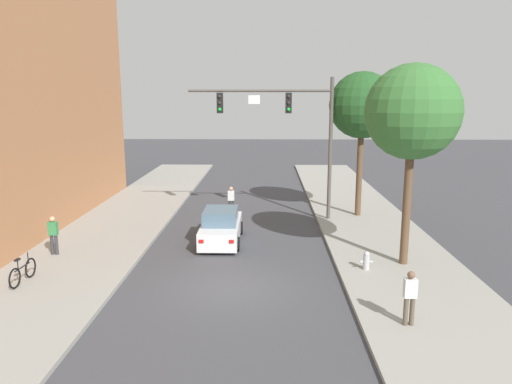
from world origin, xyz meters
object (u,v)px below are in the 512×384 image
pedestrian_sidewalk_left_walker (53,233)px  pedestrian_sidewalk_right_walker (410,295)px  traffic_signal_mast (289,121)px  pedestrian_crossing_road (231,199)px  car_lead_white (221,227)px  bicycle_leaning (23,272)px  street_tree_nearest (413,113)px  fire_hydrant (366,260)px  street_tree_second (362,106)px

pedestrian_sidewalk_left_walker → pedestrian_sidewalk_right_walker: (12.99, -6.01, 0.00)m
traffic_signal_mast → pedestrian_crossing_road: traffic_signal_mast is taller
car_lead_white → pedestrian_sidewalk_left_walker: (-6.78, -2.34, 0.34)m
traffic_signal_mast → bicycle_leaning: bearing=-136.4°
street_tree_nearest → bicycle_leaning: bearing=-170.7°
pedestrian_sidewalk_left_walker → street_tree_nearest: bearing=-3.1°
fire_hydrant → street_tree_nearest: 5.83m
pedestrian_sidewalk_right_walker → street_tree_nearest: bearing=75.8°
pedestrian_crossing_road → bicycle_leaning: 12.53m
street_tree_second → car_lead_white: bearing=-146.6°
pedestrian_sidewalk_left_walker → pedestrian_crossing_road: (6.86, 7.55, -0.15)m
car_lead_white → traffic_signal_mast: bearing=50.1°
car_lead_white → fire_hydrant: 7.06m
traffic_signal_mast → pedestrian_sidewalk_left_walker: (-10.06, -6.28, -4.33)m
pedestrian_sidewalk_right_walker → bicycle_leaning: pedestrian_sidewalk_right_walker is taller
traffic_signal_mast → pedestrian_sidewalk_left_walker: traffic_signal_mast is taller
fire_hydrant → bicycle_leaning: bearing=-172.8°
fire_hydrant → pedestrian_crossing_road: bearing=122.8°
pedestrian_crossing_road → fire_hydrant: (5.83, -9.04, -0.41)m
car_lead_white → pedestrian_crossing_road: 5.21m
pedestrian_crossing_road → street_tree_nearest: street_tree_nearest is taller
traffic_signal_mast → bicycle_leaning: 14.41m
car_lead_white → bicycle_leaning: size_ratio=2.40×
traffic_signal_mast → pedestrian_sidewalk_left_walker: size_ratio=4.60×
traffic_signal_mast → pedestrian_sidewalk_right_walker: (2.93, -12.29, -4.33)m
bicycle_leaning → fire_hydrant: (12.47, 1.58, -0.03)m
pedestrian_sidewalk_right_walker → street_tree_nearest: (1.33, 5.24, 5.00)m
car_lead_white → pedestrian_sidewalk_right_walker: (6.21, -8.36, 0.34)m
traffic_signal_mast → car_lead_white: 6.93m
pedestrian_sidewalk_right_walker → street_tree_second: size_ratio=0.21×
fire_hydrant → street_tree_second: size_ratio=0.09×
pedestrian_crossing_road → street_tree_second: bearing=-3.6°
street_tree_second → pedestrian_crossing_road: bearing=176.4°
pedestrian_crossing_road → fire_hydrant: pedestrian_crossing_road is taller
car_lead_white → pedestrian_crossing_road: (0.09, 5.21, 0.19)m
pedestrian_sidewalk_left_walker → street_tree_second: (13.98, 7.10, 5.10)m
bicycle_leaning → street_tree_nearest: 15.31m
fire_hydrant → street_tree_second: bearing=81.5°
pedestrian_crossing_road → street_tree_nearest: 12.30m
bicycle_leaning → car_lead_white: bearing=39.6°
bicycle_leaning → fire_hydrant: 12.57m
street_tree_nearest → pedestrian_sidewalk_right_walker: bearing=-104.2°
pedestrian_sidewalk_left_walker → bicycle_leaning: bearing=-85.8°
pedestrian_sidewalk_left_walker → bicycle_leaning: size_ratio=0.93×
pedestrian_sidewalk_left_walker → bicycle_leaning: pedestrian_sidewalk_left_walker is taller
pedestrian_sidewalk_right_walker → pedestrian_sidewalk_left_walker: bearing=155.2°
pedestrian_crossing_road → fire_hydrant: 10.77m
bicycle_leaning → pedestrian_sidewalk_left_walker: bearing=94.2°
pedestrian_crossing_road → street_tree_nearest: bearing=-48.1°
pedestrian_sidewalk_right_walker → street_tree_second: 14.10m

